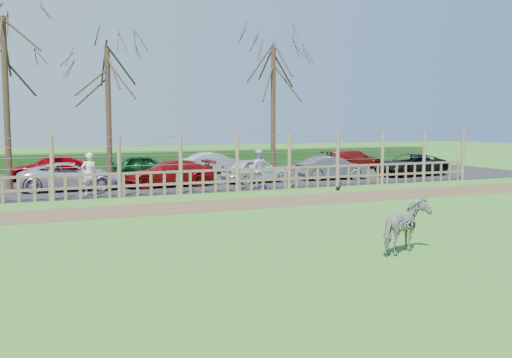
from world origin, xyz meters
name	(u,v)px	position (x,y,z in m)	size (l,w,h in m)	color
ground	(259,227)	(0.00, 0.00, 0.00)	(120.00, 120.00, 0.00)	#599A3F
dirt_strip	(208,205)	(0.00, 4.50, 0.01)	(34.00, 2.80, 0.01)	brown
asphalt	(146,180)	(0.00, 14.50, 0.02)	(44.00, 13.00, 0.04)	#232326
hedge	(122,161)	(0.00, 21.50, 0.55)	(46.00, 2.00, 1.10)	#1E4716
fence	(181,175)	(0.00, 8.00, 0.80)	(30.16, 0.16, 2.50)	brown
tree_left	(5,61)	(-6.50, 12.50, 5.62)	(4.80, 4.80, 7.88)	#3D2B1E
tree_mid	(108,83)	(-2.00, 13.50, 4.87)	(4.80, 4.80, 6.83)	#3D2B1E
tree_right	(273,81)	(7.00, 14.00, 5.24)	(4.80, 4.80, 7.35)	#3D2B1E
zebra	(406,227)	(1.72, -4.37, 0.61)	(0.66, 1.45, 1.22)	gray
visitor_a	(89,174)	(-3.56, 8.85, 0.90)	(0.63, 0.41, 1.72)	silver
visitor_b	(258,169)	(3.76, 8.68, 0.90)	(0.84, 0.65, 1.72)	silver
crow	(338,188)	(6.71, 6.63, 0.10)	(0.25, 0.19, 0.20)	black
car_2	(71,176)	(-4.07, 11.03, 0.64)	(1.99, 4.32, 1.20)	#BCB3C9
car_3	(169,173)	(0.24, 10.80, 0.64)	(1.68, 4.13, 1.20)	maroon
car_4	(257,170)	(4.63, 10.79, 0.64)	(1.42, 3.52, 1.20)	silver
car_5	(332,168)	(8.81, 10.66, 0.64)	(1.27, 3.64, 1.20)	#59586D
car_6	(410,165)	(13.82, 10.72, 0.64)	(1.99, 4.32, 1.20)	black
car_9	(50,168)	(-4.60, 16.08, 0.64)	(1.68, 4.13, 1.20)	#970005
car_10	(145,166)	(0.20, 15.61, 0.64)	(1.42, 3.52, 1.20)	#145021
car_11	(214,163)	(4.34, 16.33, 0.64)	(1.27, 3.64, 1.20)	#ACC1C4
car_13	(353,159)	(13.62, 16.11, 0.64)	(1.68, 4.13, 1.20)	maroon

